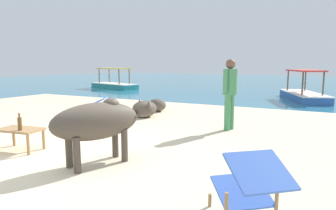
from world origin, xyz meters
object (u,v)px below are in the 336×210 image
at_px(bottle, 20,123).
at_px(boat_teal, 114,84).
at_px(person_standing, 230,89).
at_px(deck_chair_near, 250,183).
at_px(low_bench_table, 20,132).
at_px(deck_chair_far, 103,109).
at_px(boat_blue, 303,94).
at_px(cow, 100,121).

distance_m(bottle, boat_teal, 13.76).
bearing_deg(person_standing, boat_teal, 151.50).
bearing_deg(deck_chair_near, boat_teal, 1.95).
bearing_deg(low_bench_table, deck_chair_far, 84.70).
bearing_deg(boat_blue, deck_chair_near, -19.34).
height_order(person_standing, boat_teal, person_standing).
xyz_separation_m(low_bench_table, boat_teal, (-6.99, 11.69, -0.08)).
bearing_deg(deck_chair_far, cow, -80.02).
relative_size(deck_chair_near, boat_blue, 0.24).
xyz_separation_m(deck_chair_near, boat_blue, (-0.05, 11.09, -0.13)).
xyz_separation_m(boat_blue, boat_teal, (-11.04, 1.14, 0.00)).
height_order(person_standing, boat_blue, person_standing).
relative_size(person_standing, boat_blue, 0.42).
distance_m(bottle, boat_blue, 11.33).
height_order(bottle, person_standing, person_standing).
height_order(deck_chair_near, deck_chair_far, same).
xyz_separation_m(cow, deck_chair_far, (-1.88, 2.32, -0.27)).
bearing_deg(deck_chair_near, deck_chair_far, 14.84).
relative_size(deck_chair_far, boat_teal, 0.24).
xyz_separation_m(person_standing, boat_blue, (1.23, 7.26, -0.70)).
bearing_deg(deck_chair_far, bottle, -112.54).
height_order(bottle, deck_chair_near, bottle).
distance_m(deck_chair_near, person_standing, 4.08).
height_order(cow, boat_blue, boat_blue).
relative_size(deck_chair_far, boat_blue, 0.24).
distance_m(bottle, person_standing, 4.33).
bearing_deg(cow, deck_chair_near, -82.50).
bearing_deg(deck_chair_near, person_standing, -21.84).
height_order(low_bench_table, boat_blue, boat_blue).
distance_m(boat_blue, boat_teal, 11.10).
bearing_deg(cow, low_bench_table, 115.97).
xyz_separation_m(cow, bottle, (-1.59, -0.18, -0.15)).
relative_size(bottle, deck_chair_near, 0.32).
bearing_deg(cow, boat_blue, 10.21).
distance_m(deck_chair_far, person_standing, 3.15).
bearing_deg(person_standing, boat_blue, 92.48).
distance_m(low_bench_table, person_standing, 4.37).
xyz_separation_m(bottle, boat_teal, (-7.12, 11.77, -0.26)).
distance_m(cow, person_standing, 3.38).
xyz_separation_m(low_bench_table, bottle, (0.13, -0.08, 0.18)).
xyz_separation_m(bottle, deck_chair_far, (-0.28, 2.50, -0.12)).
relative_size(low_bench_table, boat_blue, 0.21).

